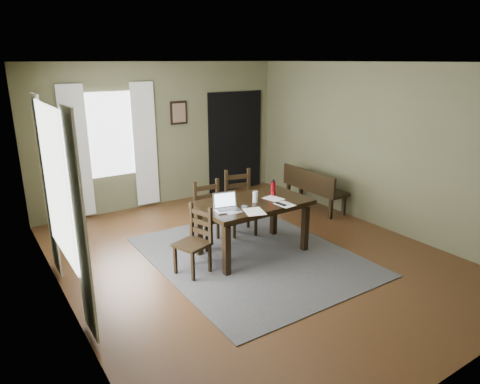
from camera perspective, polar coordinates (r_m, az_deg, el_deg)
ground at (r=6.27m, az=1.53°, el=-8.60°), size 5.00×6.00×0.01m
room_shell at (r=5.72m, az=1.68°, el=7.92°), size 5.02×6.02×2.71m
rug at (r=6.27m, az=1.53°, el=-8.51°), size 2.60×3.20×0.01m
dining_table at (r=6.12m, az=1.73°, el=-2.08°), size 1.59×0.97×0.79m
chair_end at (r=5.69m, az=-6.06°, el=-6.52°), size 0.50×0.50×0.91m
chair_back_left at (r=6.50m, az=-3.95°, el=-3.02°), size 0.47×0.47×0.98m
chair_back_right at (r=6.93m, az=0.05°, el=-1.49°), size 0.55×0.55×1.02m
bench at (r=8.16m, az=9.68°, el=0.85°), size 0.44×1.37×0.77m
laptop at (r=5.73m, az=-1.84°, el=-1.80°), size 0.38×0.32×0.22m
computer_mouse at (r=5.82m, az=0.66°, el=-1.95°), size 0.08×0.10×0.03m
tv_remote at (r=5.96m, az=5.44°, el=-1.60°), size 0.07×0.18×0.02m
drinking_glass at (r=6.01m, az=2.05°, el=-0.65°), size 0.08×0.08×0.16m
water_bottle at (r=6.33m, az=4.43°, el=0.51°), size 0.09×0.09×0.24m
paper_a at (r=5.72m, az=-1.25°, el=-2.44°), size 0.23×0.29×0.00m
paper_b at (r=5.97m, az=6.00°, el=-1.67°), size 0.22×0.28×0.00m
paper_d at (r=6.21m, az=4.49°, el=-0.88°), size 0.26×0.31×0.00m
paper_e at (r=5.67m, az=1.92°, el=-2.62°), size 0.33×0.38×0.00m
window_left at (r=5.04m, az=-23.42°, el=1.09°), size 0.01×1.30×1.70m
window_back at (r=8.02m, az=-16.88°, el=7.32°), size 1.00×0.01×1.50m
curtain_left_near at (r=4.35m, az=-20.58°, el=-4.48°), size 0.03×0.48×2.30m
curtain_left_far at (r=5.89m, az=-24.36°, el=0.63°), size 0.03×0.48×2.30m
curtain_back_left at (r=7.88m, az=-20.97°, el=4.90°), size 0.44×0.03×2.30m
curtain_back_right at (r=8.23m, az=-12.53°, el=6.12°), size 0.44×0.03×2.30m
framed_picture at (r=8.45m, az=-8.17°, el=10.42°), size 0.34×0.03×0.44m
doorway_back at (r=9.19m, az=-0.63°, el=6.71°), size 1.30×0.03×2.10m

